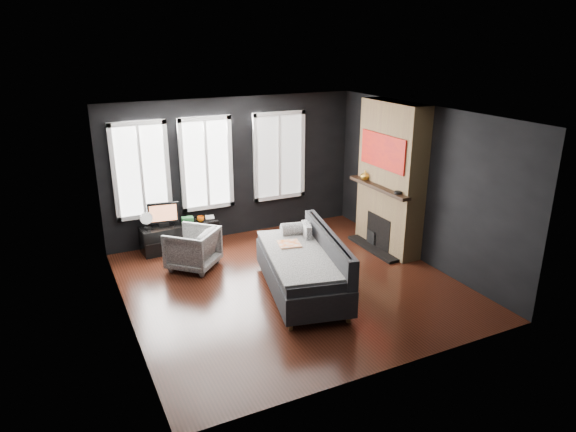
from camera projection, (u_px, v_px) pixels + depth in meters
name	position (u px, v px, depth m)	size (l,w,h in m)	color
floor	(291.00, 284.00, 8.21)	(5.00, 5.00, 0.00)	black
ceiling	(291.00, 114.00, 7.31)	(5.00, 5.00, 0.00)	white
wall_back	(234.00, 168.00, 9.88)	(5.00, 0.02, 2.70)	black
wall_left	(120.00, 230.00, 6.73)	(0.02, 5.00, 2.70)	black
wall_right	(421.00, 185.00, 8.79)	(0.02, 5.00, 2.70)	black
windows	(209.00, 116.00, 9.32)	(4.00, 0.16, 1.76)	white
fireplace	(391.00, 178.00, 9.22)	(0.70, 1.62, 2.70)	#93724C
sofa	(302.00, 264.00, 7.80)	(1.12, 2.24, 0.96)	black
stripe_pillow	(307.00, 235.00, 8.36)	(0.09, 0.38, 0.38)	gray
armchair	(193.00, 246.00, 8.69)	(0.75, 0.70, 0.77)	white
media_console	(180.00, 236.00, 9.54)	(1.41, 0.44, 0.48)	black
monitor	(163.00, 213.00, 9.28)	(0.56, 0.12, 0.50)	black
desk_fan	(147.00, 220.00, 9.16)	(0.23, 0.23, 0.33)	#A1A1A1
mug	(201.00, 218.00, 9.55)	(0.13, 0.10, 0.13)	orange
book	(205.00, 212.00, 9.72)	(0.16, 0.02, 0.22)	#BFB499
storage_box	(187.00, 220.00, 9.48)	(0.21, 0.13, 0.11)	#287336
mantel_vase	(365.00, 175.00, 9.51)	(0.17, 0.18, 0.17)	yellow
mantel_clock	(398.00, 193.00, 8.68)	(0.13, 0.13, 0.04)	black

